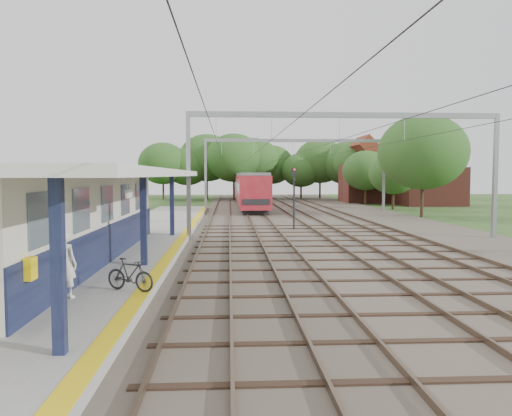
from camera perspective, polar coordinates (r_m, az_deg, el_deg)
name	(u,v)px	position (r m, az deg, el deg)	size (l,w,h in m)	color
ground	(343,320)	(12.88, 9.95, -12.47)	(160.00, 160.00, 0.00)	#2D4C1E
ballast_bed	(309,217)	(42.74, 6.09, -0.99)	(18.00, 90.00, 0.10)	#473D33
platform	(139,241)	(26.67, -13.20, -3.68)	(5.00, 52.00, 0.35)	gray
yellow_stripe	(183,237)	(26.35, -8.38, -3.31)	(0.45, 52.00, 0.01)	yellow
station_building	(68,216)	(20.04, -20.68, -0.89)	(3.41, 18.00, 3.40)	beige
canopy	(90,174)	(18.70, -18.48, 3.75)	(6.40, 20.00, 3.44)	#111736
rail_tracks	(280,215)	(42.40, 2.75, -0.84)	(11.80, 88.00, 0.15)	brown
catenary_system	(312,149)	(37.89, 6.37, 6.67)	(17.22, 88.00, 7.00)	gray
tree_band	(277,165)	(69.50, 2.40, 4.88)	(31.72, 30.88, 8.82)	#382619
house_near	(430,180)	(62.75, 19.22, 3.02)	(7.00, 6.12, 7.89)	brown
house_far	(374,178)	(66.75, 13.28, 3.38)	(8.00, 6.12, 8.66)	brown
person	(66,264)	(14.18, -20.92, -6.01)	(0.65, 0.43, 1.79)	silver
bicycle	(130,275)	(14.49, -14.19, -7.40)	(0.43, 1.54, 0.92)	black
train	(248,188)	(60.08, -0.90, 2.34)	(2.82, 35.11, 3.71)	black
signal_post	(294,192)	(32.06, 4.37, 1.78)	(0.30, 0.27, 4.04)	black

